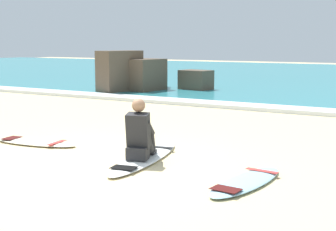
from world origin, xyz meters
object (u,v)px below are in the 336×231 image
surfboard_spare_near (35,142)px  surfboard_spare_far (246,181)px  surfboard_main (145,158)px  surfer_seated (140,135)px

surfboard_spare_near → surfboard_spare_far: bearing=-5.2°
surfboard_main → surfboard_spare_near: same height
surfer_seated → surfboard_spare_far: 1.95m
surfer_seated → surfboard_spare_far: surfer_seated is taller
surfer_seated → surfboard_spare_near: surfer_seated is taller
surfboard_main → surfboard_spare_far: bearing=-12.0°
surfboard_spare_near → surfboard_main: bearing=0.2°
surfboard_spare_near → surfboard_spare_far: 4.37m
surfboard_main → surfboard_spare_far: same height
surfboard_main → surfboard_spare_near: (-2.45, -0.01, 0.00)m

